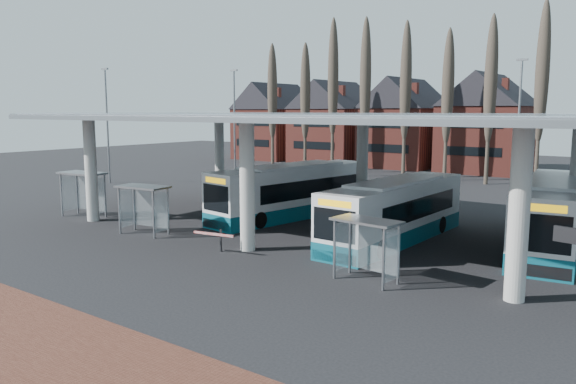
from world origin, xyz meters
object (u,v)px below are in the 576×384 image
Objects in this scene: shelter_1 at (145,199)px; bus_2 at (396,212)px; shelter_0 at (85,184)px; bus_1 at (293,192)px; bus_3 at (552,215)px; shelter_2 at (368,236)px.

bus_2 is at bearing 21.43° from shelter_1.
shelter_0 is at bearing 164.12° from shelter_1.
bus_1 is at bearing 166.09° from bus_2.
bus_3 is at bearing 13.02° from bus_1.
shelter_1 is (6.87, -1.03, -0.13)m from shelter_0.
bus_3 is at bearing 20.29° from shelter_1.
shelter_2 is at bearing -71.51° from bus_2.
bus_1 is 9.20m from shelter_1.
bus_2 is 7.07m from shelter_2.
shelter_2 is (2.05, -6.76, 0.30)m from bus_2.
bus_1 reaches higher than shelter_0.
shelter_0 is (-10.41, -7.45, 0.48)m from bus_1.
bus_2 is 19.06m from shelter_0.
shelter_1 is (-18.04, -9.46, 0.31)m from bus_3.
bus_2 is 4.11× the size of shelter_2.
shelter_1 is (-3.54, -8.48, 0.35)m from bus_1.
shelter_1 is at bearing -175.99° from shelter_2.
bus_3 is at bearing 27.23° from bus_2.
shelter_2 is at bearing -9.70° from shelter_0.
bus_3 reaches higher than bus_2.
bus_1 is 14.53m from bus_3.
bus_2 is (7.90, -2.19, -0.07)m from bus_1.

